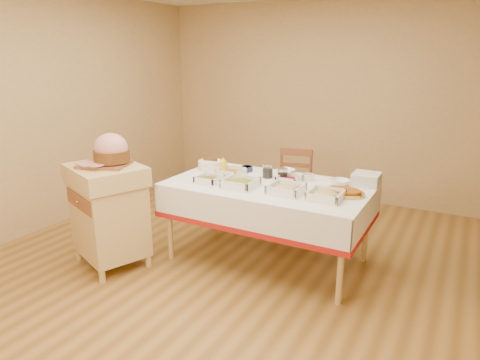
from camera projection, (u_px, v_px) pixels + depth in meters
The scene contains 22 objects.
room_shell at pixel (222, 127), 3.63m from camera, with size 5.00×5.00×5.00m.
dining_table at pixel (268, 201), 3.94m from camera, with size 1.82×1.02×0.76m.
butcher_cart at pixel (109, 209), 3.89m from camera, with size 0.83×0.76×0.95m.
dining_chair at pixel (293, 188), 4.81m from camera, with size 0.46×0.45×0.88m.
ham_on_board at pixel (110, 152), 3.75m from camera, with size 0.44×0.42×0.29m.
serving_dish_a at pixel (209, 179), 3.93m from camera, with size 0.22×0.21×0.09m.
serving_dish_b at pixel (240, 183), 3.80m from camera, with size 0.28×0.28×0.11m.
serving_dish_c at pixel (286, 189), 3.63m from camera, with size 0.28×0.28×0.11m.
serving_dish_d at pixel (326, 195), 3.47m from camera, with size 0.27×0.27×0.10m.
serving_dish_e at pixel (231, 173), 4.13m from camera, with size 0.25×0.24×0.11m.
serving_dish_f at pixel (289, 179), 3.93m from camera, with size 0.21×0.20×0.10m.
small_bowl_left at pixel (222, 166), 4.43m from camera, with size 0.11×0.11×0.05m.
small_bowl_mid at pixel (247, 168), 4.32m from camera, with size 0.12×0.12×0.05m.
small_bowl_right at pixel (308, 177), 4.00m from camera, with size 0.12×0.12×0.06m.
bowl_white_imported at pixel (286, 171), 4.25m from camera, with size 0.17×0.17×0.04m, color white.
bowl_small_imported at pixel (340, 182), 3.84m from camera, with size 0.17×0.17×0.05m, color white.
preserve_jar_left at pixel (268, 171), 4.08m from camera, with size 0.10×0.10×0.13m.
preserve_jar_right at pixel (282, 175), 3.98m from camera, with size 0.09×0.09×0.12m.
mustard_bottle at pixel (223, 168), 4.13m from camera, with size 0.06×0.06×0.19m.
bread_basket at pixel (210, 165), 4.39m from camera, with size 0.25×0.25×0.11m.
plate_stack at pixel (366, 179), 3.84m from camera, with size 0.23×0.23×0.11m.
brass_platter at pixel (343, 192), 3.59m from camera, with size 0.35×0.25×0.05m.
Camera 1 is at (1.87, -3.10, 1.88)m, focal length 32.00 mm.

